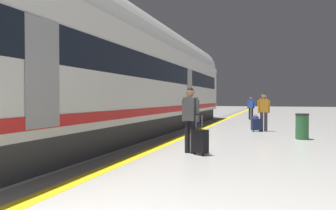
% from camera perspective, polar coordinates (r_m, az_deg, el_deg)
% --- Properties ---
extents(safety_line_strip, '(0.36, 80.00, 0.01)m').
position_cam_1_polar(safety_line_strip, '(11.63, 2.08, -5.93)').
color(safety_line_strip, yellow).
rests_on(safety_line_strip, ground).
extents(tactile_edge_band, '(0.72, 80.00, 0.01)m').
position_cam_1_polar(tactile_edge_band, '(11.74, 0.29, -5.86)').
color(tactile_edge_band, slate).
rests_on(tactile_edge_band, ground).
extents(high_speed_train, '(2.94, 30.90, 4.97)m').
position_cam_1_polar(high_speed_train, '(11.04, -11.38, 6.67)').
color(high_speed_train, '#38383D').
rests_on(high_speed_train, ground).
extents(passenger_near, '(0.51, 0.31, 1.73)m').
position_cam_1_polar(passenger_near, '(8.38, 4.00, -1.81)').
color(passenger_near, black).
rests_on(passenger_near, ground).
extents(suitcase_near, '(0.44, 0.38, 1.04)m').
position_cam_1_polar(suitcase_near, '(8.18, 5.86, -6.45)').
color(suitcase_near, black).
rests_on(suitcase_near, ground).
extents(passenger_mid, '(0.52, 0.27, 1.69)m').
position_cam_1_polar(passenger_mid, '(14.54, 16.78, -0.69)').
color(passenger_mid, '#383842').
rests_on(passenger_mid, ground).
extents(suitcase_mid, '(0.44, 0.36, 0.56)m').
position_cam_1_polar(suitcase_mid, '(14.39, 15.46, -3.40)').
color(suitcase_mid, '#19234C').
rests_on(suitcase_mid, ground).
extents(passenger_far, '(0.49, 0.25, 1.61)m').
position_cam_1_polar(passenger_far, '(22.55, 14.63, -0.17)').
color(passenger_far, black).
rests_on(passenger_far, ground).
extents(duffel_bag_far, '(0.44, 0.26, 0.36)m').
position_cam_1_polar(duffel_bag_far, '(22.34, 15.40, -2.19)').
color(duffel_bag_far, navy).
rests_on(duffel_bag_far, ground).
extents(waste_bin, '(0.46, 0.46, 0.91)m').
position_cam_1_polar(waste_bin, '(12.18, 22.89, -3.55)').
color(waste_bin, '#2D6638').
rests_on(waste_bin, ground).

